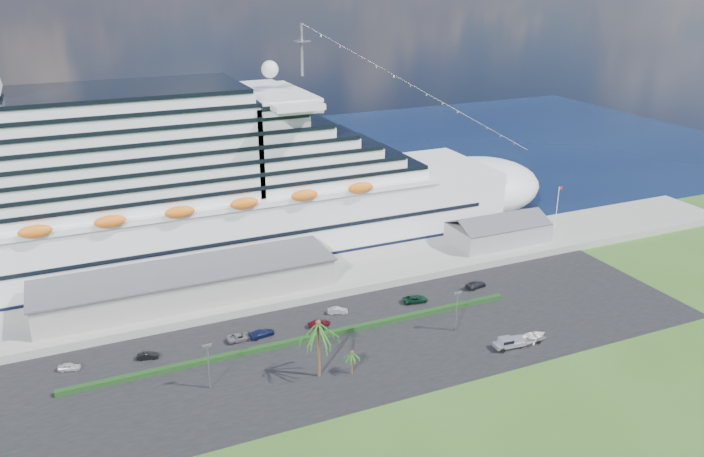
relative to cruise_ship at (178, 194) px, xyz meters
name	(u,v)px	position (x,y,z in m)	size (l,w,h in m)	color
ground	(381,375)	(21.53, -64.00, -16.69)	(420.00, 420.00, 0.00)	#2F4E1A
asphalt_lot	(355,345)	(21.53, -53.00, -16.63)	(140.00, 38.00, 0.12)	black
wharf	(302,280)	(21.53, -24.00, -15.79)	(240.00, 20.00, 1.80)	gray
water	(210,178)	(21.53, 66.00, -16.68)	(420.00, 160.00, 0.02)	black
cruise_ship	(178,194)	(0.00, 0.00, 0.00)	(191.00, 38.00, 54.00)	silver
terminal_building	(188,283)	(-3.47, -24.00, -11.68)	(61.00, 15.00, 6.30)	gray
port_shed	(498,231)	(73.53, -24.00, -12.30)	(24.00, 12.31, 7.37)	gray
flagpole	(557,207)	(91.57, -24.00, -8.43)	(1.08, 0.16, 12.00)	silver
hedge	(306,339)	(13.53, -48.00, -16.12)	(88.00, 1.10, 0.90)	black
lamp_post_left	(208,361)	(-6.47, -56.00, -11.35)	(1.60, 0.35, 8.27)	gray
lamp_post_right	(457,306)	(41.53, -56.00, -11.35)	(1.60, 0.35, 8.27)	gray
palm_tall	(318,329)	(11.53, -60.00, -7.49)	(8.82, 8.82, 11.13)	#47301E
palm_short	(352,355)	(17.03, -61.50, -13.03)	(3.53, 3.53, 4.56)	#47301E
parked_car_0	(69,367)	(-27.77, -40.61, -15.93)	(1.53, 3.80, 1.30)	silver
parked_car_1	(148,356)	(-14.67, -42.38, -15.95)	(1.32, 3.80, 1.25)	black
parked_car_2	(240,337)	(2.29, -42.73, -15.89)	(2.28, 4.94, 1.37)	gray
parked_car_3	(261,333)	(6.31, -43.01, -15.83)	(2.08, 5.12, 1.49)	#131A43
parked_car_4	(319,323)	(17.84, -43.72, -15.85)	(1.72, 4.27, 1.45)	maroon
parked_car_5	(338,311)	(23.26, -40.37, -15.90)	(1.43, 4.09, 1.35)	#95969B
parked_car_6	(415,299)	(40.12, -42.33, -15.85)	(2.42, 5.25, 1.46)	black
parked_car_7	(476,285)	(55.68, -41.52, -15.83)	(2.09, 5.13, 1.49)	black
pickup_truck	(509,342)	(46.98, -65.57, -15.40)	(6.24, 2.76, 2.14)	black
boat_trailer	(534,336)	(52.50, -65.79, -15.35)	(6.55, 4.55, 1.84)	gray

